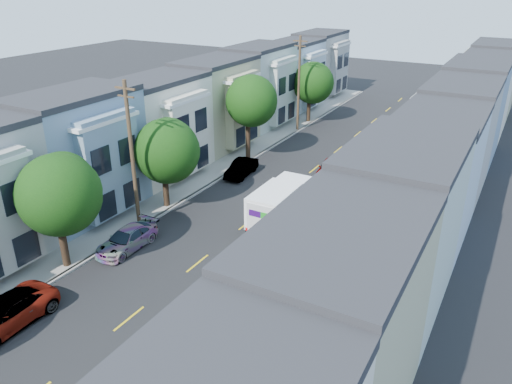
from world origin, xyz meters
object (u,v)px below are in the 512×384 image
at_px(utility_pole_far, 299,84).
at_px(parked_right_b, 250,295).
at_px(parked_left_b, 4,315).
at_px(tree_far_r, 427,110).
at_px(parked_left_c, 127,239).
at_px(tree_b, 58,195).
at_px(fedex_truck, 280,203).
at_px(tree_e, 312,83).
at_px(tree_d, 251,101).
at_px(parked_right_c, 374,165).
at_px(lead_sedan, 329,168).
at_px(utility_pole_near, 132,156).
at_px(parked_right_d, 396,143).
at_px(tree_c, 166,151).
at_px(parked_right_a, 196,354).
at_px(parked_left_d, 241,168).

height_order(utility_pole_far, parked_right_b, utility_pole_far).
height_order(utility_pole_far, parked_left_b, utility_pole_far).
relative_size(tree_far_r, parked_left_c, 1.13).
bearing_deg(tree_b, fedex_truck, 53.08).
distance_m(tree_e, tree_far_r, 13.36).
xyz_separation_m(tree_d, tree_far_r, (13.20, 12.27, -1.94)).
bearing_deg(parked_left_c, tree_far_r, 68.90).
bearing_deg(parked_right_c, tree_e, 131.31).
relative_size(tree_e, parked_right_c, 1.27).
bearing_deg(tree_far_r, lead_sedan, -112.54).
relative_size(utility_pole_near, parked_right_d, 2.17).
bearing_deg(parked_right_c, parked_right_d, 88.17).
height_order(tree_b, utility_pole_far, utility_pole_far).
relative_size(tree_d, parked_right_c, 1.44).
bearing_deg(parked_left_b, parked_left_c, 89.72).
relative_size(tree_far_r, parked_left_b, 0.95).
xyz_separation_m(tree_c, parked_left_b, (1.40, -14.85, -3.75)).
bearing_deg(parked_right_c, utility_pole_near, -124.14).
bearing_deg(parked_left_b, tree_d, 92.69).
bearing_deg(parked_right_c, parked_left_b, -110.41).
height_order(tree_d, utility_pole_near, utility_pole_near).
bearing_deg(tree_d, parked_right_a, -65.51).
xyz_separation_m(tree_c, utility_pole_far, (0.00, 22.59, 0.66)).
xyz_separation_m(utility_pole_far, parked_left_d, (1.40, -14.51, -4.47)).
bearing_deg(tree_e, utility_pole_near, -90.00).
xyz_separation_m(tree_far_r, parked_left_b, (-11.79, -39.29, -2.84)).
bearing_deg(fedex_truck, parked_right_d, 81.29).
bearing_deg(parked_right_d, tree_d, -144.55).
height_order(parked_left_b, parked_right_c, parked_right_c).
bearing_deg(parked_right_c, lead_sedan, -144.72).
distance_m(tree_d, tree_far_r, 18.12).
relative_size(tree_c, parked_right_c, 1.25).
distance_m(tree_c, fedex_truck, 8.96).
height_order(fedex_truck, lead_sedan, fedex_truck).
bearing_deg(utility_pole_near, fedex_truck, 31.05).
distance_m(tree_b, tree_c, 9.49).
bearing_deg(tree_far_r, utility_pole_near, -115.34).
height_order(tree_e, fedex_truck, tree_e).
height_order(fedex_truck, parked_left_c, fedex_truck).
height_order(tree_e, parked_right_b, tree_e).
bearing_deg(parked_right_b, tree_d, 117.97).
xyz_separation_m(tree_b, tree_far_r, (13.19, 33.93, -1.22)).
xyz_separation_m(tree_d, utility_pole_near, (0.00, -15.59, -0.37)).
xyz_separation_m(parked_left_b, parked_left_d, (0.00, 22.93, -0.05)).
bearing_deg(lead_sedan, parked_left_b, -109.60).
bearing_deg(parked_right_b, tree_e, 106.72).
height_order(fedex_truck, parked_right_b, fedex_truck).
relative_size(tree_far_r, fedex_truck, 0.83).
relative_size(parked_left_d, parked_right_c, 0.75).
height_order(tree_c, parked_right_c, tree_c).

